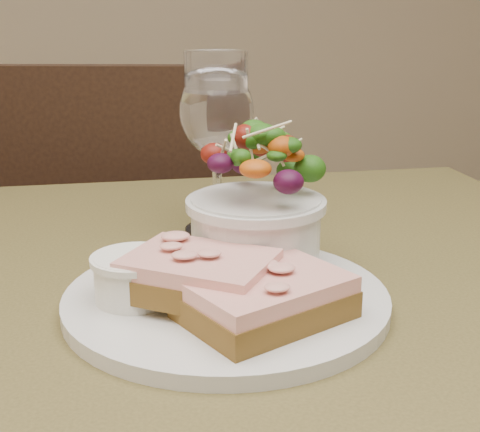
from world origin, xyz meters
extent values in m
cube|color=#423B1C|center=(0.00, 0.00, 0.73)|extent=(0.80, 0.80, 0.04)
cylinder|color=black|center=(0.34, 0.34, 0.35)|extent=(0.05, 0.05, 0.71)
cube|color=black|center=(-0.07, 0.70, 0.45)|extent=(0.50, 0.50, 0.04)
cube|color=black|center=(-0.11, 0.51, 0.68)|extent=(0.42, 0.12, 0.45)
cube|color=black|center=(-0.07, 0.70, 0.23)|extent=(0.43, 0.43, 0.45)
cylinder|color=silver|center=(-0.01, -0.03, 0.76)|extent=(0.26, 0.26, 0.01)
cube|color=#4B3214|center=(0.01, -0.08, 0.77)|extent=(0.14, 0.13, 0.02)
cube|color=beige|center=(0.01, -0.08, 0.79)|extent=(0.14, 0.12, 0.01)
cube|color=#4B3214|center=(-0.04, -0.05, 0.78)|extent=(0.13, 0.13, 0.02)
cube|color=beige|center=(-0.04, -0.05, 0.79)|extent=(0.13, 0.12, 0.01)
cylinder|color=white|center=(-0.08, -0.03, 0.78)|extent=(0.06, 0.06, 0.04)
cylinder|color=brown|center=(-0.08, -0.03, 0.80)|extent=(0.06, 0.06, 0.01)
cylinder|color=silver|center=(0.02, 0.03, 0.79)|extent=(0.11, 0.11, 0.06)
ellipsoid|color=#13390A|center=(0.02, 0.03, 0.85)|extent=(0.10, 0.10, 0.06)
ellipsoid|color=#13390A|center=(-0.08, 0.04, 0.77)|extent=(0.04, 0.04, 0.01)
sphere|color=#922308|center=(-0.10, 0.03, 0.77)|extent=(0.02, 0.02, 0.02)
cylinder|color=white|center=(0.01, 0.16, 0.75)|extent=(0.07, 0.07, 0.00)
cylinder|color=white|center=(0.01, 0.16, 0.80)|extent=(0.01, 0.01, 0.09)
ellipsoid|color=white|center=(0.01, 0.16, 0.88)|extent=(0.08, 0.08, 0.09)
camera|label=1|loc=(-0.09, -0.51, 0.98)|focal=50.00mm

